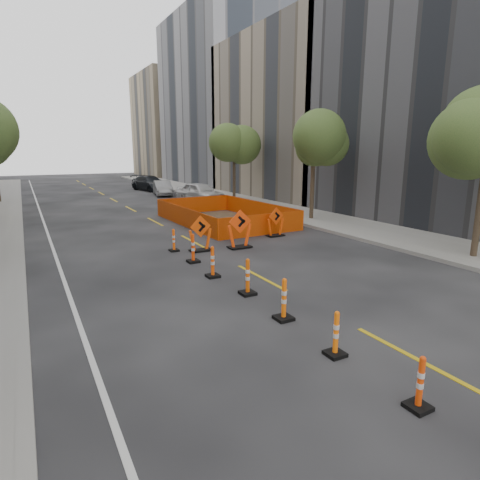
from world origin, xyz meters
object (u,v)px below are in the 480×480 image
parked_car_far (150,183)px  channelizer_3 (284,299)px  channelizer_5 (213,262)px  channelizer_2 (336,334)px  parked_car_near (200,192)px  channelizer_4 (248,277)px  channelizer_7 (174,240)px  chevron_sign_left (200,233)px  chevron_sign_right (276,222)px  parked_car_mid (163,188)px  channelizer_6 (193,248)px  channelizer_1 (420,383)px  chevron_sign_center (240,229)px

parked_car_far → channelizer_3: bearing=-114.1°
parked_car_far → channelizer_5: bearing=-115.7°
channelizer_2 → parked_car_near: size_ratio=0.20×
channelizer_4 → channelizer_7: (-0.18, 5.96, -0.07)m
chevron_sign_left → chevron_sign_right: size_ratio=1.05×
channelizer_3 → parked_car_mid: size_ratio=0.26×
channelizer_5 → parked_car_mid: parked_car_mid is taller
channelizer_3 → channelizer_6: channelizer_6 is taller
parked_car_near → parked_car_mid: bearing=85.7°
chevron_sign_left → channelizer_1: bearing=-96.0°
channelizer_1 → parked_car_far: parked_car_far is taller
chevron_sign_left → channelizer_6: bearing=-123.3°
channelizer_7 → parked_car_mid: parked_car_mid is taller
channelizer_3 → chevron_sign_center: size_ratio=0.65×
channelizer_2 → parked_car_near: bearing=73.4°
channelizer_7 → chevron_sign_center: size_ratio=0.57×
channelizer_3 → parked_car_near: size_ratio=0.23×
channelizer_3 → channelizer_7: 7.95m
channelizer_6 → channelizer_7: size_ratio=1.16×
channelizer_4 → channelizer_6: (-0.11, 3.97, 0.01)m
channelizer_7 → parked_car_far: 26.70m
chevron_sign_center → parked_car_far: bearing=85.9°
channelizer_6 → chevron_sign_left: bearing=57.8°
chevron_sign_right → parked_car_mid: (0.74, 20.16, -0.04)m
channelizer_6 → parked_car_mid: (6.05, 22.61, 0.13)m
channelizer_1 → channelizer_3: channelizer_3 is taller
parked_car_near → channelizer_3: bearing=-122.1°
channelizer_3 → chevron_sign_left: (0.89, 7.41, 0.22)m
parked_car_near → channelizer_4: bearing=-123.5°
chevron_sign_left → channelizer_4: bearing=-99.6°
channelizer_2 → chevron_sign_left: (0.98, 9.40, 0.27)m
channelizer_7 → chevron_sign_center: chevron_sign_center is taller
channelizer_1 → parked_car_far: bearing=80.4°
channelizer_5 → chevron_sign_right: chevron_sign_right is taller
chevron_sign_right → channelizer_7: bearing=179.1°
channelizer_7 → parked_car_far: size_ratio=0.18×
channelizer_5 → channelizer_7: (0.04, 3.97, -0.06)m
parked_car_far → channelizer_4: bearing=-114.6°
channelizer_6 → channelizer_4: bearing=-88.4°
channelizer_6 → chevron_sign_left: (0.91, 1.45, 0.21)m
channelizer_2 → chevron_sign_left: size_ratio=0.64×
channelizer_3 → parked_car_far: bearing=79.4°
channelizer_6 → parked_car_far: size_ratio=0.21×
channelizer_2 → channelizer_7: bearing=90.0°
channelizer_4 → chevron_sign_left: (0.80, 5.42, 0.21)m
parked_car_far → chevron_sign_right: bearing=-105.9°
channelizer_4 → chevron_sign_center: (2.50, 5.14, 0.29)m
channelizer_7 → channelizer_5: bearing=-90.5°
channelizer_6 → channelizer_3: bearing=-89.8°
channelizer_7 → channelizer_3: bearing=-89.4°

